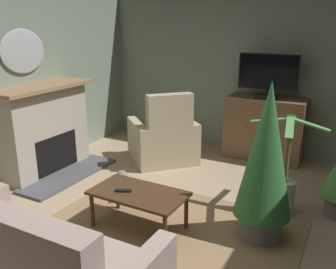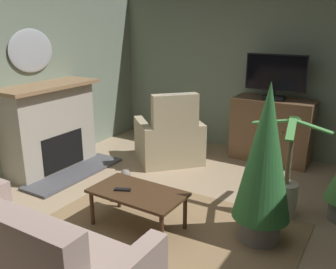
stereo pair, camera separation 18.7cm
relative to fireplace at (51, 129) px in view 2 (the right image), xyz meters
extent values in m
cube|color=tan|center=(2.32, -0.77, -0.64)|extent=(5.79, 6.85, 0.04)
cube|color=gray|center=(2.32, 2.40, 0.74)|extent=(5.79, 0.10, 2.72)
cube|color=#8E704C|center=(2.35, -0.58, -0.61)|extent=(2.64, 1.82, 0.01)
cube|color=#4C4C51|center=(0.42, 0.00, -0.60)|extent=(0.50, 1.56, 0.04)
cube|color=#ADA393|center=(-0.03, 0.00, 0.00)|extent=(0.50, 1.36, 1.23)
cube|color=black|center=(0.18, 0.00, -0.30)|extent=(0.10, 0.76, 0.52)
cube|color=#93704C|center=(0.01, 0.00, 0.64)|extent=(0.62, 1.52, 0.05)
ellipsoid|color=#B2B7BF|center=(-0.25, 0.00, 1.11)|extent=(0.06, 0.75, 0.61)
cube|color=#4A3523|center=(2.66, 2.05, -0.59)|extent=(1.15, 0.47, 0.06)
cube|color=brown|center=(2.66, 2.05, -0.12)|extent=(1.21, 0.53, 0.99)
sphere|color=tan|center=(2.45, 1.77, -0.07)|extent=(0.03, 0.03, 0.03)
sphere|color=tan|center=(2.88, 1.77, -0.07)|extent=(0.03, 0.03, 0.03)
cube|color=black|center=(2.66, 2.00, 0.40)|extent=(0.32, 0.20, 0.06)
cylinder|color=black|center=(2.66, 2.00, 0.47)|extent=(0.04, 0.04, 0.08)
cube|color=black|center=(2.66, 2.00, 0.78)|extent=(0.90, 0.05, 0.54)
cube|color=black|center=(2.66, 1.98, 0.78)|extent=(0.86, 0.01, 0.50)
cube|color=#422B19|center=(2.04, -0.69, -0.21)|extent=(1.00, 0.57, 0.03)
cylinder|color=#422B19|center=(2.49, -0.47, -0.42)|extent=(0.04, 0.04, 0.39)
cylinder|color=#422B19|center=(1.60, -0.45, -0.42)|extent=(0.04, 0.04, 0.39)
cylinder|color=#422B19|center=(2.48, -0.92, -0.42)|extent=(0.04, 0.04, 0.39)
cylinder|color=#422B19|center=(1.59, -0.90, -0.42)|extent=(0.04, 0.04, 0.39)
cube|color=black|center=(1.90, -0.75, -0.18)|extent=(0.18, 0.12, 0.02)
cube|color=slate|center=(1.89, -2.04, -0.09)|extent=(0.37, 0.16, 0.36)
cube|color=tan|center=(1.28, 1.22, -0.39)|extent=(1.11, 1.10, 0.45)
cube|color=tan|center=(1.53, 0.97, 0.17)|extent=(0.60, 0.62, 0.68)
cube|color=tan|center=(1.00, 0.92, -0.29)|extent=(0.73, 0.70, 0.65)
cube|color=tan|center=(1.56, 1.51, -0.29)|extent=(0.73, 0.70, 0.65)
cube|color=white|center=(1.58, 0.92, 0.41)|extent=(0.30, 0.31, 0.24)
cylinder|color=slate|center=(3.22, -0.25, -0.48)|extent=(0.41, 0.41, 0.27)
cone|color=#2D6B33|center=(3.22, -0.25, 0.33)|extent=(0.57, 0.57, 1.35)
cylinder|color=beige|center=(3.31, 0.39, -0.42)|extent=(0.26, 0.26, 0.39)
cylinder|color=brown|center=(3.31, 0.39, 0.10)|extent=(0.06, 0.06, 0.65)
cube|color=#4C8E47|center=(3.52, 0.38, 0.47)|extent=(0.41, 0.08, 0.11)
cube|color=#4C8E47|center=(3.29, 0.65, 0.47)|extent=(0.13, 0.52, 0.17)
cube|color=#4C8E47|center=(3.10, 0.37, 0.47)|extent=(0.43, 0.11, 0.10)
cube|color=#4C8E47|center=(3.35, 0.17, 0.47)|extent=(0.15, 0.43, 0.14)
ellipsoid|color=gray|center=(1.33, -0.03, -0.52)|extent=(0.33, 0.40, 0.18)
sphere|color=gray|center=(1.22, 0.16, -0.50)|extent=(0.14, 0.14, 0.14)
cone|color=gray|center=(1.19, 0.14, -0.43)|extent=(0.04, 0.04, 0.04)
cone|color=gray|center=(1.26, 0.18, -0.43)|extent=(0.04, 0.04, 0.04)
cylinder|color=gray|center=(1.42, -0.30, -0.56)|extent=(0.14, 0.21, 0.07)
camera|label=1|loc=(3.94, -3.59, 1.50)|focal=39.05mm
camera|label=2|loc=(4.11, -3.49, 1.50)|focal=39.05mm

